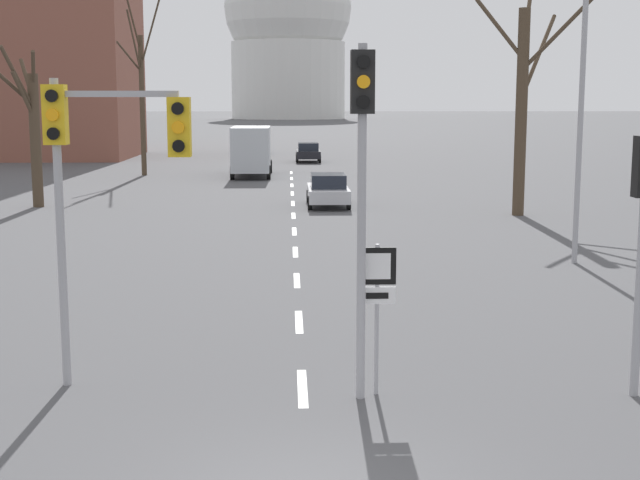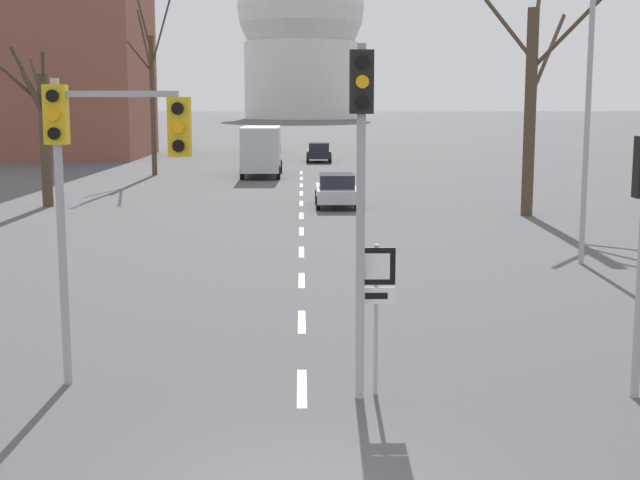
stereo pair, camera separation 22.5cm
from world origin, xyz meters
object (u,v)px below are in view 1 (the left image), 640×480
(delivery_truck, at_px, (252,150))
(traffic_signal_centre_tall, at_px, (362,157))
(traffic_signal_near_left, at_px, (100,155))
(street_lamp_right, at_px, (572,82))
(sedan_near_left, at_px, (308,152))
(sedan_near_right, at_px, (328,190))
(route_sign_post, at_px, (377,293))
(sedan_mid_centre, at_px, (259,143))

(delivery_truck, bearing_deg, traffic_signal_centre_tall, -85.41)
(traffic_signal_near_left, height_order, street_lamp_right, street_lamp_right)
(sedan_near_left, height_order, sedan_near_right, sedan_near_left)
(street_lamp_right, relative_size, sedan_near_right, 1.97)
(traffic_signal_near_left, distance_m, street_lamp_right, 15.75)
(traffic_signal_centre_tall, distance_m, route_sign_post, 2.21)
(sedan_near_right, bearing_deg, traffic_signal_near_left, -100.78)
(traffic_signal_near_left, xyz_separation_m, route_sign_post, (4.46, -0.67, -2.18))
(route_sign_post, xyz_separation_m, sedan_near_right, (0.39, 26.17, -0.94))
(sedan_near_left, xyz_separation_m, sedan_near_right, (0.22, -29.59, -0.02))
(delivery_truck, bearing_deg, sedan_near_right, -75.91)
(street_lamp_right, relative_size, sedan_mid_centre, 1.91)
(sedan_mid_centre, bearing_deg, route_sign_post, -86.59)
(sedan_near_left, distance_m, sedan_mid_centre, 12.51)
(traffic_signal_centre_tall, bearing_deg, traffic_signal_near_left, 168.64)
(traffic_signal_centre_tall, bearing_deg, street_lamp_right, 59.44)
(traffic_signal_centre_tall, bearing_deg, sedan_near_right, 88.56)
(route_sign_post, bearing_deg, delivery_truck, 94.97)
(route_sign_post, height_order, sedan_mid_centre, route_sign_post)
(street_lamp_right, distance_m, sedan_near_left, 44.78)
(route_sign_post, relative_size, sedan_near_right, 0.56)
(traffic_signal_near_left, height_order, route_sign_post, traffic_signal_near_left)
(street_lamp_right, xyz_separation_m, sedan_mid_centre, (-10.74, 55.86, -4.36))
(traffic_signal_near_left, bearing_deg, sedan_mid_centre, 89.62)
(sedan_near_right, height_order, sedan_mid_centre, sedan_mid_centre)
(sedan_mid_centre, bearing_deg, sedan_near_left, -70.41)
(traffic_signal_centre_tall, xyz_separation_m, traffic_signal_near_left, (-4.19, 0.84, -0.01))
(sedan_near_left, distance_m, delivery_truck, 13.91)
(traffic_signal_near_left, distance_m, delivery_truck, 41.82)
(sedan_near_left, bearing_deg, traffic_signal_near_left, -94.81)
(sedan_mid_centre, bearing_deg, delivery_truck, -89.25)
(sedan_near_left, relative_size, delivery_truck, 0.58)
(route_sign_post, relative_size, sedan_near_left, 0.59)
(route_sign_post, distance_m, sedan_near_left, 55.76)
(delivery_truck, bearing_deg, traffic_signal_near_left, -91.06)
(traffic_signal_centre_tall, xyz_separation_m, sedan_near_right, (0.66, 26.34, -3.13))
(traffic_signal_centre_tall, bearing_deg, delivery_truck, 94.59)
(traffic_signal_centre_tall, height_order, sedan_mid_centre, traffic_signal_centre_tall)
(street_lamp_right, distance_m, delivery_truck, 32.66)
(traffic_signal_near_left, height_order, delivery_truck, traffic_signal_near_left)
(traffic_signal_centre_tall, relative_size, delivery_truck, 0.78)
(traffic_signal_centre_tall, height_order, sedan_near_right, traffic_signal_centre_tall)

